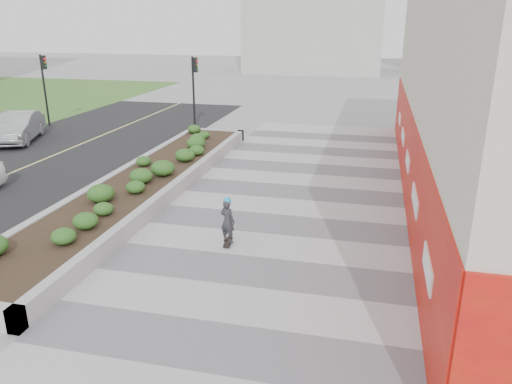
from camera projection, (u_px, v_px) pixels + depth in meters
ground at (235, 309)px, 11.12m from camera, size 160.00×160.00×0.00m
walkway at (264, 251)px, 13.87m from camera, size 8.00×36.00×0.01m
building at (509, 87)px, 16.55m from camera, size 6.04×24.08×8.00m
planter at (144, 181)px, 18.62m from camera, size 3.00×18.00×0.90m
traffic_signal_near at (194, 83)px, 27.89m from camera, size 0.33×0.28×4.20m
traffic_signal_far at (44, 80)px, 29.44m from camera, size 0.33×0.28×4.20m
manhole_cover at (282, 253)px, 13.77m from camera, size 0.44×0.44×0.01m
skateboarder at (228, 221)px, 14.09m from camera, size 0.55×0.74×1.44m
car_silver at (18, 127)px, 26.25m from camera, size 3.16×4.86×1.51m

